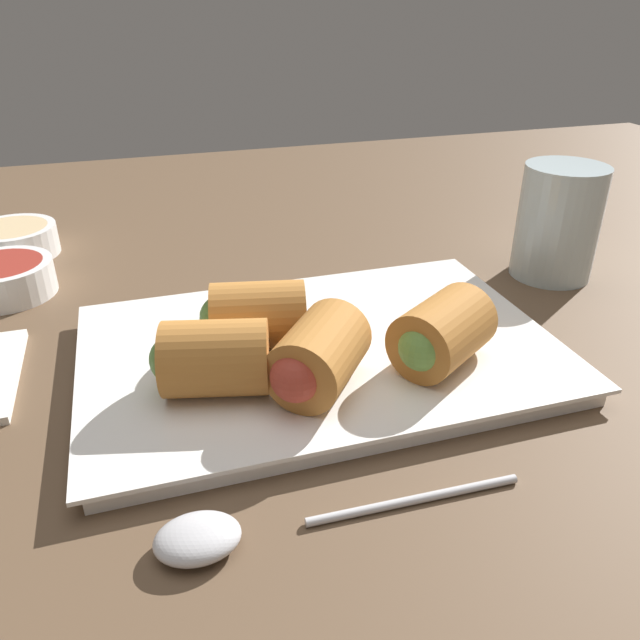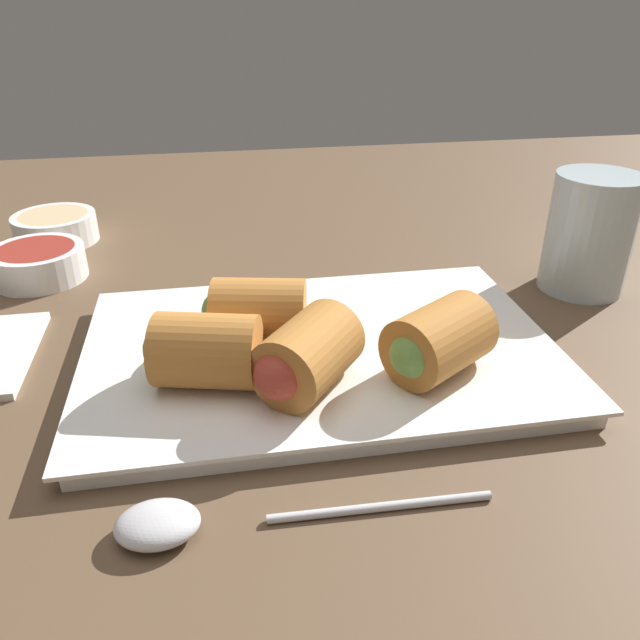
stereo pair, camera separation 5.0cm
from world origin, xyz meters
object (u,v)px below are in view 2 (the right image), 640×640
object	(u,v)px
dipping_bowl_far	(55,227)
spoon	(186,522)
serving_plate	(320,352)
dipping_bowl_near	(38,262)
drinking_glass	(590,233)

from	to	relation	value
dipping_bowl_far	spoon	distance (cm)	46.30
serving_plate	dipping_bowl_near	distance (cm)	30.44
dipping_bowl_near	spoon	xyz separation A→B (cm)	(14.11, -34.16, -0.96)
dipping_bowl_far	drinking_glass	bearing A→B (deg)	-22.40
dipping_bowl_near	dipping_bowl_far	size ratio (longest dim) A/B	1.00
serving_plate	dipping_bowl_far	bearing A→B (deg)	129.54
serving_plate	dipping_bowl_near	xyz separation A→B (cm)	(-23.65, 19.14, 0.89)
serving_plate	drinking_glass	world-z (taller)	drinking_glass
spoon	drinking_glass	size ratio (longest dim) A/B	1.89
dipping_bowl_near	dipping_bowl_far	world-z (taller)	same
dipping_bowl_near	dipping_bowl_far	xyz separation A→B (cm)	(-0.27, 9.83, 0.00)
dipping_bowl_far	drinking_glass	xyz separation A→B (cm)	(49.68, -20.48, 3.62)
dipping_bowl_near	dipping_bowl_far	bearing A→B (deg)	91.58
serving_plate	drinking_glass	distance (cm)	27.50
drinking_glass	dipping_bowl_near	bearing A→B (deg)	167.84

